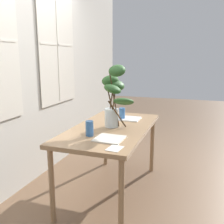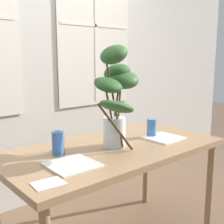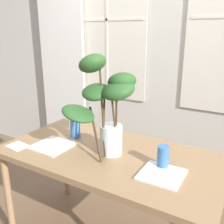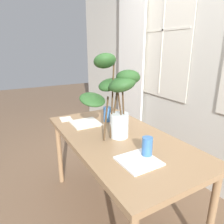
{
  "view_description": "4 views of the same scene",
  "coord_description": "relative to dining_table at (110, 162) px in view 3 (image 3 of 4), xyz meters",
  "views": [
    {
      "loc": [
        -2.55,
        -0.89,
        1.52
      ],
      "look_at": [
        -0.05,
        -0.03,
        0.95
      ],
      "focal_mm": 41.3,
      "sensor_mm": 36.0,
      "label": 1
    },
    {
      "loc": [
        -1.26,
        -1.45,
        1.36
      ],
      "look_at": [
        -0.05,
        -0.05,
        1.02
      ],
      "focal_mm": 47.44,
      "sensor_mm": 36.0,
      "label": 2
    },
    {
      "loc": [
        0.82,
        -1.36,
        1.56
      ],
      "look_at": [
        0.03,
        -0.02,
        1.07
      ],
      "focal_mm": 41.14,
      "sensor_mm": 36.0,
      "label": 3
    },
    {
      "loc": [
        1.33,
        -0.82,
        1.47
      ],
      "look_at": [
        -0.06,
        -0.03,
        0.97
      ],
      "focal_mm": 32.7,
      "sensor_mm": 36.0,
      "label": 4
    }
  ],
  "objects": [
    {
      "name": "back_wall_with_windows",
      "position": [
        0.0,
        1.07,
        0.71
      ],
      "size": [
        5.96,
        0.14,
        2.8
      ],
      "color": "beige",
      "rests_on": "ground"
    },
    {
      "name": "curtain_sheer_side",
      "position": [
        -1.22,
        0.95,
        0.59
      ],
      "size": [
        0.62,
        0.03,
        2.58
      ],
      "primitive_type": "cube",
      "color": "white",
      "rests_on": "ground"
    },
    {
      "name": "dining_table",
      "position": [
        0.0,
        0.0,
        0.0
      ],
      "size": [
        1.51,
        0.78,
        0.77
      ],
      "color": "#93704C",
      "rests_on": "ground"
    },
    {
      "name": "vase_with_branches",
      "position": [
        -0.0,
        -0.04,
        0.44
      ],
      "size": [
        0.47,
        0.49,
        0.71
      ],
      "color": "silver",
      "rests_on": "dining_table"
    },
    {
      "name": "drinking_glass_blue_left",
      "position": [
        -0.37,
        0.09,
        0.15
      ],
      "size": [
        0.08,
        0.08,
        0.15
      ],
      "primitive_type": "cylinder",
      "color": "#386BAD",
      "rests_on": "dining_table"
    },
    {
      "name": "drinking_glass_blue_right",
      "position": [
        0.38,
        -0.01,
        0.14
      ],
      "size": [
        0.07,
        0.07,
        0.14
      ],
      "primitive_type": "cylinder",
      "color": "#386BAD",
      "rests_on": "dining_table"
    },
    {
      "name": "plate_square_left",
      "position": [
        -0.41,
        -0.12,
        0.08
      ],
      "size": [
        0.27,
        0.27,
        0.01
      ],
      "primitive_type": "cube",
      "rotation": [
        0.0,
        0.0,
        -0.02
      ],
      "color": "silver",
      "rests_on": "dining_table"
    },
    {
      "name": "plate_square_right",
      "position": [
        0.41,
        -0.1,
        0.08
      ],
      "size": [
        0.25,
        0.25,
        0.01
      ],
      "primitive_type": "cube",
      "rotation": [
        0.0,
        0.0,
        0.02
      ],
      "color": "white",
      "rests_on": "dining_table"
    },
    {
      "name": "napkin_folded",
      "position": [
        -0.63,
        -0.25,
        0.07
      ],
      "size": [
        0.16,
        0.13,
        0.0
      ],
      "primitive_type": "cube",
      "rotation": [
        0.0,
        0.0,
        -0.1
      ],
      "color": "silver",
      "rests_on": "dining_table"
    }
  ]
}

